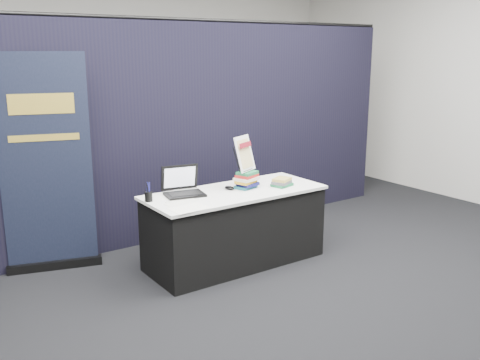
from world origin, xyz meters
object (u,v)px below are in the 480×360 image
(pullup_banner, at_px, (47,177))
(info_sign, at_px, (245,154))
(book_stack_short, at_px, (281,182))
(display_table, at_px, (235,227))
(stacking_chair, at_px, (240,189))
(laptop, at_px, (182,188))
(book_stack_tall, at_px, (247,180))

(pullup_banner, bearing_deg, info_sign, -9.92)
(book_stack_short, distance_m, pullup_banner, 2.28)
(display_table, relative_size, stacking_chair, 2.12)
(info_sign, relative_size, stacking_chair, 0.43)
(laptop, height_order, book_stack_tall, laptop)
(laptop, height_order, info_sign, info_sign)
(book_stack_short, height_order, pullup_banner, pullup_banner)
(display_table, xyz_separation_m, laptop, (-0.49, 0.17, 0.44))
(laptop, bearing_deg, book_stack_tall, -1.85)
(laptop, height_order, book_stack_short, laptop)
(pullup_banner, bearing_deg, display_table, -13.65)
(display_table, xyz_separation_m, stacking_chair, (0.70, 0.91, 0.10))
(laptop, distance_m, book_stack_tall, 0.67)
(book_stack_short, height_order, info_sign, info_sign)
(display_table, distance_m, info_sign, 0.74)
(display_table, xyz_separation_m, info_sign, (0.16, 0.05, 0.72))
(stacking_chair, bearing_deg, book_stack_tall, -122.31)
(book_stack_tall, relative_size, book_stack_short, 1.04)
(laptop, height_order, pullup_banner, pullup_banner)
(display_table, bearing_deg, stacking_chair, 52.43)
(display_table, bearing_deg, book_stack_short, -13.62)
(book_stack_tall, bearing_deg, pullup_banner, 152.94)
(laptop, height_order, stacking_chair, laptop)
(display_table, height_order, info_sign, info_sign)
(book_stack_short, relative_size, stacking_chair, 0.28)
(info_sign, bearing_deg, laptop, 144.48)
(stacking_chair, bearing_deg, laptop, -149.29)
(book_stack_short, bearing_deg, info_sign, 152.91)
(info_sign, relative_size, pullup_banner, 0.17)
(book_stack_tall, bearing_deg, stacking_chair, 58.56)
(info_sign, xyz_separation_m, pullup_banner, (-1.70, 0.84, -0.17))
(display_table, bearing_deg, laptop, 160.52)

